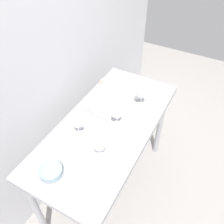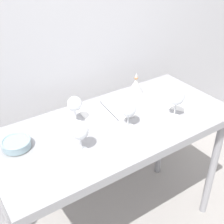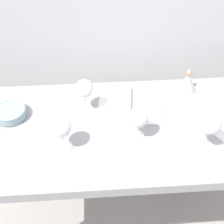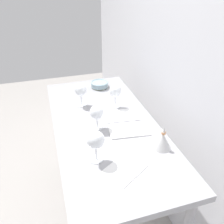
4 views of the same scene
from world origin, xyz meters
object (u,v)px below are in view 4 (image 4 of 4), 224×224
wine_glass_far_left (115,91)px  tasting_sheet_upper (125,169)px  wine_glass_near_center (97,113)px  decanter_funnel (162,141)px  open_notebook (126,122)px  wine_glass_near_left (81,91)px  wine_glass_near_right (96,140)px  tasting_bowl (100,84)px

wine_glass_far_left → tasting_sheet_upper: bearing=-13.0°
wine_glass_near_center → decanter_funnel: 0.42m
wine_glass_near_center → open_notebook: bearing=90.6°
wine_glass_far_left → decanter_funnel: size_ratio=1.24×
wine_glass_far_left → decanter_funnel: 0.53m
open_notebook → wine_glass_near_left: bearing=-136.8°
wine_glass_near_right → open_notebook: size_ratio=0.51×
wine_glass_far_left → open_notebook: wine_glass_far_left is taller
wine_glass_near_left → wine_glass_far_left: bearing=67.6°
wine_glass_near_left → open_notebook: size_ratio=0.47×
wine_glass_near_right → wine_glass_far_left: 0.57m
wine_glass_far_left → tasting_sheet_upper: size_ratio=0.83×
wine_glass_near_left → open_notebook: 0.41m
wine_glass_near_left → tasting_sheet_upper: bearing=7.1°
open_notebook → decanter_funnel: (0.29, 0.11, 0.04)m
wine_glass_far_left → tasting_sheet_upper: 0.64m
wine_glass_far_left → decanter_funnel: (0.51, 0.11, -0.07)m
wine_glass_near_left → tasting_bowl: size_ratio=1.12×
tasting_sheet_upper → open_notebook: bearing=128.2°
wine_glass_near_left → tasting_sheet_upper: 0.72m
tasting_bowl → tasting_sheet_upper: bearing=-6.7°
wine_glass_near_right → open_notebook: 0.41m
wine_glass_far_left → open_notebook: 0.25m
wine_glass_near_center → tasting_bowl: (-0.57, 0.16, -0.08)m
wine_glass_near_right → wine_glass_near_left: 0.60m
wine_glass_near_center → tasting_sheet_upper: (0.39, 0.05, -0.11)m
wine_glass_near_right → tasting_sheet_upper: size_ratio=0.87×
wine_glass_near_right → tasting_bowl: (-0.85, 0.23, -0.10)m
wine_glass_near_center → wine_glass_near_left: wine_glass_near_left is taller
wine_glass_near_left → tasting_bowl: wine_glass_near_left is taller
wine_glass_near_left → decanter_funnel: size_ratio=1.20×
open_notebook → tasting_bowl: (-0.57, -0.03, 0.02)m
wine_glass_near_right → wine_glass_near_left: bearing=176.9°
tasting_sheet_upper → tasting_bowl: bearing=141.9°
wine_glass_near_left → decanter_funnel: wine_glass_near_left is taller
wine_glass_near_center → wine_glass_far_left: wine_glass_far_left is taller
tasting_sheet_upper → wine_glass_far_left: bearing=135.6°
tasting_sheet_upper → decanter_funnel: decanter_funnel is taller
wine_glass_near_center → decanter_funnel: bearing=46.1°
wine_glass_far_left → tasting_bowl: size_ratio=1.16×
tasting_sheet_upper → wine_glass_near_right: bearing=-163.1°
wine_glass_near_center → wine_glass_near_right: bearing=-14.7°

